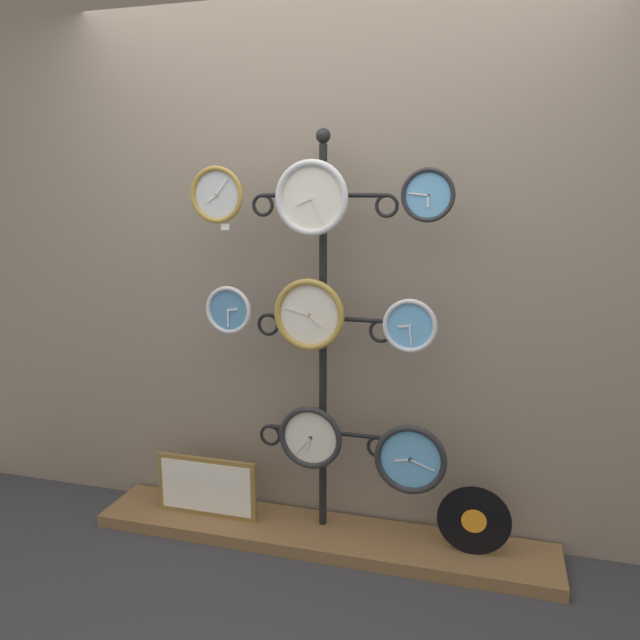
# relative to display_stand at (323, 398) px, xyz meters

# --- Properties ---
(ground_plane) EXTENTS (12.00, 12.00, 0.00)m
(ground_plane) POSITION_rel_display_stand_xyz_m (0.00, -0.41, -0.70)
(ground_plane) COLOR #333338
(shop_wall) EXTENTS (4.40, 0.04, 2.80)m
(shop_wall) POSITION_rel_display_stand_xyz_m (0.00, 0.16, 0.70)
(shop_wall) COLOR gray
(shop_wall) RESTS_ON ground_plane
(low_shelf) EXTENTS (2.20, 0.36, 0.06)m
(low_shelf) POSITION_rel_display_stand_xyz_m (0.00, -0.06, -0.67)
(low_shelf) COLOR brown
(low_shelf) RESTS_ON ground_plane
(display_stand) EXTENTS (0.67, 0.33, 1.91)m
(display_stand) POSITION_rel_display_stand_xyz_m (0.00, 0.00, 0.00)
(display_stand) COLOR black
(display_stand) RESTS_ON ground_plane
(clock_top_left) EXTENTS (0.25, 0.04, 0.25)m
(clock_top_left) POSITION_rel_display_stand_xyz_m (-0.45, -0.11, 0.93)
(clock_top_left) COLOR silver
(clock_top_center) EXTENTS (0.32, 0.04, 0.32)m
(clock_top_center) POSITION_rel_display_stand_xyz_m (-0.02, -0.11, 0.92)
(clock_top_center) COLOR silver
(clock_top_right) EXTENTS (0.22, 0.04, 0.22)m
(clock_top_right) POSITION_rel_display_stand_xyz_m (0.47, -0.09, 0.93)
(clock_top_right) COLOR #60A8DB
(clock_middle_left) EXTENTS (0.22, 0.04, 0.22)m
(clock_middle_left) POSITION_rel_display_stand_xyz_m (-0.42, -0.10, 0.41)
(clock_middle_left) COLOR #4C84B2
(clock_middle_center) EXTENTS (0.32, 0.04, 0.32)m
(clock_middle_center) POSITION_rel_display_stand_xyz_m (-0.04, -0.09, 0.41)
(clock_middle_center) COLOR silver
(clock_middle_right) EXTENTS (0.23, 0.04, 0.23)m
(clock_middle_right) POSITION_rel_display_stand_xyz_m (0.41, -0.07, 0.38)
(clock_middle_right) COLOR #60A8DB
(clock_bottom_center) EXTENTS (0.30, 0.04, 0.30)m
(clock_bottom_center) POSITION_rel_display_stand_xyz_m (-0.03, -0.10, -0.16)
(clock_bottom_center) COLOR silver
(clock_bottom_right) EXTENTS (0.32, 0.04, 0.32)m
(clock_bottom_right) POSITION_rel_display_stand_xyz_m (0.43, -0.12, -0.20)
(clock_bottom_right) COLOR #60A8DB
(vinyl_record) EXTENTS (0.32, 0.01, 0.32)m
(vinyl_record) POSITION_rel_display_stand_xyz_m (0.71, -0.07, -0.48)
(vinyl_record) COLOR black
(vinyl_record) RESTS_ON low_shelf
(picture_frame) EXTENTS (0.52, 0.02, 0.30)m
(picture_frame) POSITION_rel_display_stand_xyz_m (-0.57, -0.08, -0.49)
(picture_frame) COLOR olive
(picture_frame) RESTS_ON low_shelf
(price_tag_upper) EXTENTS (0.04, 0.00, 0.03)m
(price_tag_upper) POSITION_rel_display_stand_xyz_m (-0.42, -0.11, 0.79)
(price_tag_upper) COLOR white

